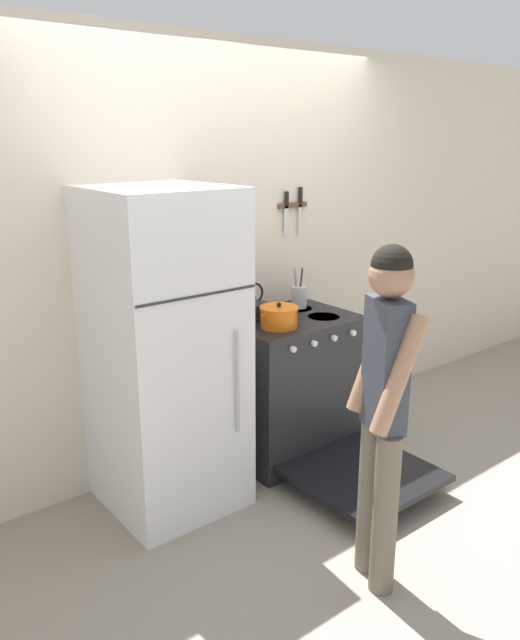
{
  "coord_description": "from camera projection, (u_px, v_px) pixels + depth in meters",
  "views": [
    {
      "loc": [
        -2.15,
        -3.12,
        1.99
      ],
      "look_at": [
        -0.04,
        -0.46,
        0.98
      ],
      "focal_mm": 35.0,
      "sensor_mm": 36.0,
      "label": 1
    }
  ],
  "objects": [
    {
      "name": "person",
      "position": [
        384.0,
        401.0,
        2.67
      ],
      "size": [
        0.34,
        0.38,
        1.57
      ],
      "rotation": [
        0.0,
        0.0,
        1.17
      ],
      "color": "#6B6051",
      "rests_on": "ground_plane"
    },
    {
      "name": "ground_plane",
      "position": [
        223.0,
        444.0,
        4.19
      ],
      "size": [
        14.0,
        14.0,
        0.0
      ],
      "primitive_type": "plane",
      "color": "gray"
    },
    {
      "name": "wall_knife_strip",
      "position": [
        293.0,
        205.0,
        4.08
      ],
      "size": [
        0.24,
        0.03,
        0.32
      ],
      "color": "brown"
    },
    {
      "name": "tea_kettle",
      "position": [
        255.0,
        307.0,
        3.85
      ],
      "size": [
        0.22,
        0.17,
        0.22
      ],
      "color": "black",
      "rests_on": "stove_range"
    },
    {
      "name": "stove_range",
      "position": [
        291.0,
        387.0,
        3.97
      ],
      "size": [
        0.81,
        1.35,
        0.9
      ],
      "color": "#232326",
      "rests_on": "ground_plane"
    },
    {
      "name": "refrigerator",
      "position": [
        165.0,
        353.0,
        3.32
      ],
      "size": [
        0.68,
        0.72,
        1.75
      ],
      "color": "white",
      "rests_on": "ground_plane"
    },
    {
      "name": "dutch_oven_pot",
      "position": [
        279.0,
        317.0,
        3.65
      ],
      "size": [
        0.27,
        0.23,
        0.15
      ],
      "color": "orange",
      "rests_on": "stove_range"
    },
    {
      "name": "wall_back",
      "position": [
        216.0,
        256.0,
        3.85
      ],
      "size": [
        10.0,
        0.06,
        2.55
      ],
      "color": "beige",
      "rests_on": "ground_plane"
    },
    {
      "name": "utensil_jar",
      "position": [
        299.0,
        296.0,
        4.07
      ],
      "size": [
        0.1,
        0.1,
        0.27
      ],
      "color": "#B7BABF",
      "rests_on": "stove_range"
    }
  ]
}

